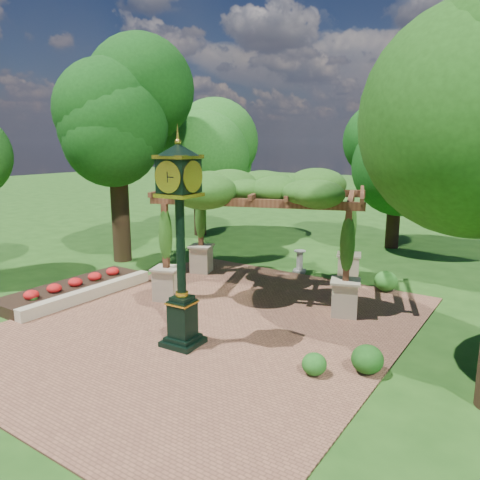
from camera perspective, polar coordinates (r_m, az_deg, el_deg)
The scene contains 13 objects.
ground at distance 12.75m, azimuth -6.43°, elevation -11.68°, with size 120.00×120.00×0.00m, color #1E4714.
brick_plaza at distance 13.46m, azimuth -3.63°, elevation -10.23°, with size 10.00×12.00×0.04m, color brown.
border_wall at distance 16.17m, azimuth -17.87°, elevation -6.27°, with size 0.35×5.00×0.40m, color #C6B793.
flower_bed at distance 16.86m, azimuth -19.78°, elevation -5.72°, with size 1.50×5.00×0.36m, color red.
pedestal_clock at distance 11.35m, azimuth -7.33°, elevation 1.50°, with size 1.07×1.07×5.12m.
pergola at distance 15.60m, azimuth 2.91°, elevation 5.62°, with size 7.54×6.02×4.12m.
sundial at distance 18.67m, azimuth 7.28°, elevation -2.75°, with size 0.62×0.62×0.88m.
shrub_front at distance 10.77m, azimuth 9.04°, elevation -14.71°, with size 0.55×0.55×0.50m, color #1D5819.
shrub_mid at distance 11.06m, azimuth 15.27°, elevation -13.85°, with size 0.71×0.71×0.64m, color #184714.
shrub_back at distance 16.85m, azimuth 17.35°, elevation -4.82°, with size 0.78×0.78×0.71m, color #26651D.
tree_west_near at distance 20.45m, azimuth -14.95°, elevation 14.13°, with size 4.59×4.59×8.77m.
tree_west_far at distance 25.59m, azimuth -5.05°, elevation 11.48°, with size 4.51×4.51×7.14m.
tree_north at distance 23.52m, azimuth 18.73°, elevation 10.84°, with size 4.32×4.32×7.12m.
Camera 1 is at (7.65, -8.84, 5.10)m, focal length 35.00 mm.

